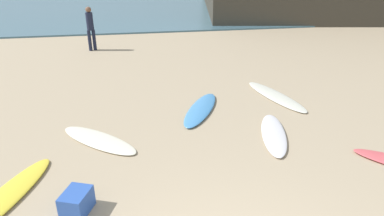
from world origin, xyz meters
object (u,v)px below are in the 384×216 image
object	(u,v)px
surfboard_6	(201,109)
beach_cooler	(77,202)
beachgoer_near	(90,26)
surfboard_7	(5,198)
surfboard_3	(275,96)
surfboard_4	(99,140)
surfboard_2	(274,134)

from	to	relation	value
surfboard_6	beach_cooler	bearing A→B (deg)	-100.93
surfboard_6	beachgoer_near	bearing A→B (deg)	142.38
surfboard_6	beach_cooler	distance (m)	4.25
surfboard_6	surfboard_7	size ratio (longest dim) A/B	0.94
surfboard_3	beachgoer_near	world-z (taller)	beachgoer_near
surfboard_3	surfboard_4	bearing A→B (deg)	5.64
surfboard_3	surfboard_6	distance (m)	2.31
surfboard_7	beachgoer_near	distance (m)	9.78
surfboard_3	beach_cooler	world-z (taller)	beach_cooler
surfboard_2	surfboard_4	xyz separation A→B (m)	(-3.77, 0.43, -0.01)
surfboard_3	surfboard_2	bearing A→B (deg)	52.06
surfboard_3	surfboard_6	bearing A→B (deg)	-0.88
surfboard_3	surfboard_6	size ratio (longest dim) A/B	1.13
surfboard_7	surfboard_6	bearing A→B (deg)	58.48
surfboard_3	beach_cooler	distance (m)	6.22
surfboard_2	surfboard_3	size ratio (longest dim) A/B	0.79
surfboard_4	beach_cooler	world-z (taller)	beach_cooler
surfboard_4	beachgoer_near	distance (m)	8.10
surfboard_2	surfboard_4	distance (m)	3.80
surfboard_7	beach_cooler	size ratio (longest dim) A/B	5.01
beachgoer_near	surfboard_4	bearing A→B (deg)	66.18
surfboard_2	surfboard_7	world-z (taller)	surfboard_2
surfboard_3	beachgoer_near	xyz separation A→B (m)	(-5.47, 6.33, 0.96)
surfboard_2	surfboard_7	xyz separation A→B (m)	(-5.13, -1.27, -0.00)
surfboard_7	surfboard_3	bearing A→B (deg)	50.79
surfboard_3	surfboard_7	xyz separation A→B (m)	(-6.07, -3.38, 0.01)
beachgoer_near	surfboard_6	bearing A→B (deg)	85.92
surfboard_6	surfboard_3	bearing A→B (deg)	40.28
surfboard_3	surfboard_4	distance (m)	5.00
surfboard_6	surfboard_4	bearing A→B (deg)	-127.67
surfboard_6	beachgoer_near	distance (m)	7.64
beach_cooler	surfboard_7	bearing A→B (deg)	158.05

